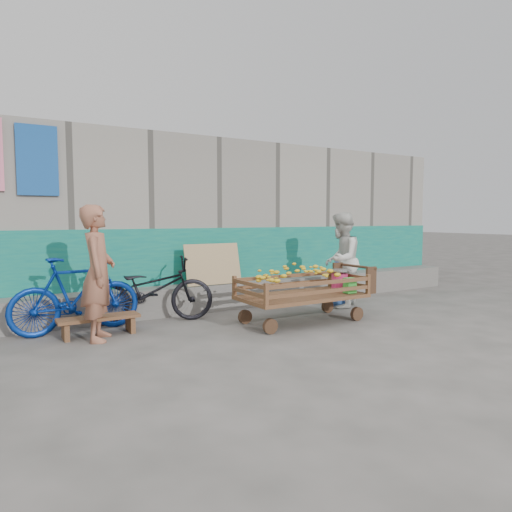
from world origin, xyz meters
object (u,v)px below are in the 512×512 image
woman (341,260)px  bicycle_dark (150,290)px  banana_cart (300,283)px  bench (99,321)px  vendor_man (98,273)px  bicycle_blue (76,295)px  child (339,284)px

woman → bicycle_dark: bearing=-45.2°
banana_cart → woman: 1.49m
bench → vendor_man: size_ratio=0.60×
bench → bicycle_blue: bearing=123.8°
bench → child: size_ratio=1.29×
vendor_man → bench: bearing=10.7°
woman → bicycle_dark: woman is taller
bench → bicycle_dark: size_ratio=0.56×
woman → child: size_ratio=2.05×
child → bicycle_dark: bicycle_dark is taller
child → woman: bearing=58.1°
bench → bicycle_dark: 0.99m
banana_cart → bicycle_blue: 3.19m
bicycle_blue → vendor_man: bearing=-166.2°
banana_cart → bicycle_blue: (-3.00, 1.09, -0.08)m
child → bicycle_blue: size_ratio=0.47×
child → bicycle_dark: size_ratio=0.43×
bicycle_dark → banana_cart: bearing=-107.5°
woman → bicycle_blue: bearing=-41.8°
banana_cart → bicycle_blue: size_ratio=1.19×
bench → child: 4.12m
bench → bicycle_dark: bicycle_dark is taller
bicycle_dark → bicycle_blue: bicycle_blue is taller
woman → bicycle_blue: 4.37m
bench → bicycle_blue: size_ratio=0.60×
bicycle_dark → woman: bearing=-86.2°
bicycle_dark → bench: bearing=129.2°
vendor_man → bicycle_dark: bearing=-34.2°
woman → child: bearing=-125.5°
vendor_man → woman: 4.15m
banana_cart → vendor_man: vendor_man is taller
bicycle_dark → child: bearing=-85.3°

